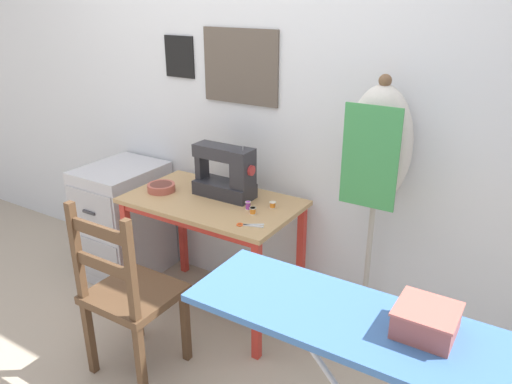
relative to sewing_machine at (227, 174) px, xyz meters
name	(u,v)px	position (x,y,z in m)	size (l,w,h in m)	color
ground_plane	(187,333)	(-0.05, -0.36, -0.85)	(14.00, 14.00, 0.00)	tan
wall_back	(245,87)	(-0.05, 0.26, 0.43)	(10.00, 0.07, 2.55)	silver
sewing_table	(211,216)	(-0.05, -0.10, -0.23)	(0.96, 0.56, 0.71)	tan
sewing_machine	(227,174)	(0.00, 0.00, 0.00)	(0.36, 0.16, 0.31)	#28282D
fabric_bowl	(161,187)	(-0.37, -0.13, -0.11)	(0.16, 0.16, 0.04)	#B25647
scissors	(246,225)	(0.29, -0.26, -0.13)	(0.13, 0.09, 0.01)	silver
thread_spool_near_machine	(248,206)	(0.19, -0.09, -0.11)	(0.03, 0.03, 0.04)	purple
thread_spool_mid_table	(253,211)	(0.25, -0.12, -0.12)	(0.04, 0.04, 0.04)	orange
thread_spool_far_edge	(273,205)	(0.29, 0.00, -0.12)	(0.04, 0.04, 0.03)	orange
wooden_chair	(129,295)	(-0.08, -0.71, -0.41)	(0.40, 0.38, 0.92)	#513823
filing_cabinet	(124,221)	(-0.81, -0.04, -0.47)	(0.42, 0.54, 0.75)	#B7B7BC
dress_form	(377,162)	(0.79, 0.13, 0.17)	(0.32, 0.32, 1.43)	#846647
ironing_board	(388,342)	(1.20, -0.89, -0.03)	(1.26, 0.36, 0.87)	#3D6BAD
storage_box	(426,320)	(1.29, -0.85, 0.06)	(0.17, 0.17, 0.09)	#AD564C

